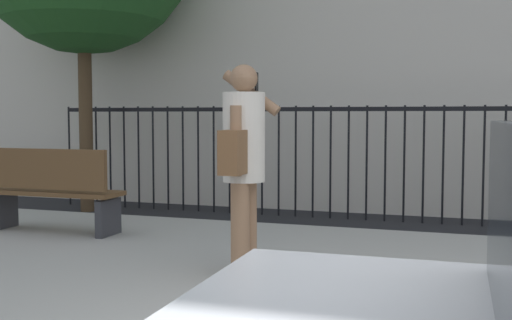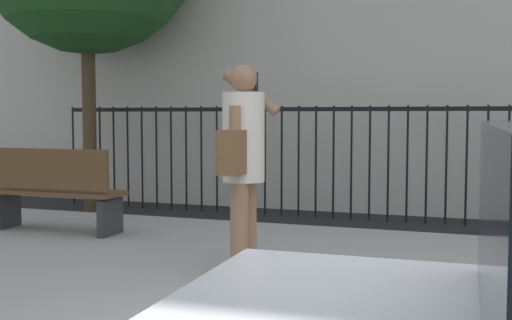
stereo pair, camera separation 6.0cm
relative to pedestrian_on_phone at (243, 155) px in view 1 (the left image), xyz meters
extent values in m
cube|color=#9E9B93|center=(1.49, 0.37, -1.08)|extent=(28.00, 4.40, 0.15)
cube|color=black|center=(1.49, 4.07, 0.40)|extent=(12.00, 0.04, 0.06)
cylinder|color=black|center=(-4.51, 4.07, -0.35)|extent=(0.03, 0.03, 1.60)
cylinder|color=black|center=(-4.25, 4.07, -0.35)|extent=(0.03, 0.03, 1.60)
cylinder|color=black|center=(-4.00, 4.07, -0.35)|extent=(0.03, 0.03, 1.60)
cylinder|color=black|center=(-3.74, 4.07, -0.35)|extent=(0.03, 0.03, 1.60)
cylinder|color=black|center=(-3.49, 4.07, -0.35)|extent=(0.03, 0.03, 1.60)
cylinder|color=black|center=(-3.23, 4.07, -0.35)|extent=(0.03, 0.03, 1.60)
cylinder|color=black|center=(-2.97, 4.07, -0.35)|extent=(0.03, 0.03, 1.60)
cylinder|color=black|center=(-2.72, 4.07, -0.35)|extent=(0.03, 0.03, 1.60)
cylinder|color=black|center=(-2.46, 4.07, -0.35)|extent=(0.03, 0.03, 1.60)
cylinder|color=black|center=(-2.21, 4.07, -0.35)|extent=(0.03, 0.03, 1.60)
cylinder|color=black|center=(-1.95, 4.07, -0.35)|extent=(0.03, 0.03, 1.60)
cylinder|color=black|center=(-1.70, 4.07, -0.35)|extent=(0.03, 0.03, 1.60)
cylinder|color=black|center=(-1.44, 4.07, -0.35)|extent=(0.03, 0.03, 1.60)
cylinder|color=black|center=(-1.19, 4.07, -0.35)|extent=(0.03, 0.03, 1.60)
cylinder|color=black|center=(-0.93, 4.07, -0.35)|extent=(0.03, 0.03, 1.60)
cylinder|color=black|center=(-0.68, 4.07, -0.35)|extent=(0.03, 0.03, 1.60)
cylinder|color=black|center=(-0.42, 4.07, -0.35)|extent=(0.03, 0.03, 1.60)
cylinder|color=black|center=(-0.17, 4.07, -0.35)|extent=(0.03, 0.03, 1.60)
cylinder|color=black|center=(0.09, 4.07, -0.35)|extent=(0.03, 0.03, 1.60)
cylinder|color=black|center=(0.34, 4.07, -0.35)|extent=(0.03, 0.03, 1.60)
cylinder|color=black|center=(0.60, 4.07, -0.35)|extent=(0.03, 0.03, 1.60)
cylinder|color=black|center=(0.86, 4.07, -0.35)|extent=(0.03, 0.03, 1.60)
cylinder|color=black|center=(1.11, 4.07, -0.35)|extent=(0.03, 0.03, 1.60)
cylinder|color=black|center=(1.37, 4.07, -0.35)|extent=(0.03, 0.03, 1.60)
cylinder|color=black|center=(1.62, 4.07, -0.35)|extent=(0.03, 0.03, 1.60)
cylinder|color=black|center=(1.88, 4.07, -0.35)|extent=(0.03, 0.03, 1.60)
cylinder|color=black|center=(2.13, 4.07, -0.35)|extent=(0.03, 0.03, 1.60)
cylinder|color=#936B4C|center=(0.00, 0.13, -0.61)|extent=(0.15, 0.15, 0.78)
cylinder|color=#936B4C|center=(0.00, -0.07, -0.61)|extent=(0.15, 0.15, 0.78)
cylinder|color=silver|center=(0.00, 0.03, 0.14)|extent=(0.35, 0.35, 0.72)
sphere|color=#936B4C|center=(0.00, 0.03, 0.61)|extent=(0.22, 0.22, 0.22)
cylinder|color=#936B4C|center=(-0.01, 0.23, 0.50)|extent=(0.50, 0.10, 0.39)
cylinder|color=#936B4C|center=(0.01, -0.17, 0.12)|extent=(0.09, 0.09, 0.55)
cube|color=black|center=(0.05, 0.18, 0.59)|extent=(0.01, 0.07, 0.15)
cube|color=brown|center=(0.01, -0.23, 0.03)|extent=(0.17, 0.28, 0.34)
cube|color=brown|center=(-2.72, 1.23, -0.55)|extent=(1.60, 0.45, 0.05)
cube|color=brown|center=(-2.72, 1.03, -0.27)|extent=(1.60, 0.06, 0.44)
cube|color=#333338|center=(-3.42, 1.23, -0.80)|extent=(0.08, 0.41, 0.40)
cube|color=#333338|center=(-2.02, 1.23, -0.80)|extent=(0.08, 0.41, 0.40)
cylinder|color=#4C3823|center=(-3.82, 3.52, 0.41)|extent=(0.20, 0.20, 3.13)
camera|label=1|loc=(1.74, -4.77, 0.32)|focal=44.72mm
camera|label=2|loc=(1.80, -4.75, 0.32)|focal=44.72mm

